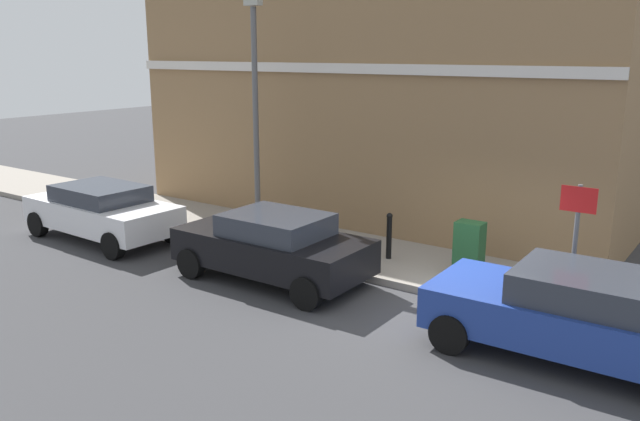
% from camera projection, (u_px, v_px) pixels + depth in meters
% --- Properties ---
extents(ground, '(80.00, 80.00, 0.00)m').
position_uv_depth(ground, '(448.00, 313.00, 11.80)').
color(ground, '#38383A').
extents(sidewalk, '(2.68, 30.00, 0.15)m').
position_uv_depth(sidewalk, '(263.00, 234.00, 16.63)').
color(sidewalk, gray).
rests_on(sidewalk, ground).
extents(corner_building, '(6.76, 13.58, 7.09)m').
position_uv_depth(corner_building, '(396.00, 89.00, 18.80)').
color(corner_building, olive).
rests_on(corner_building, ground).
extents(car_blue, '(2.05, 4.39, 1.44)m').
position_uv_depth(car_blue, '(576.00, 313.00, 9.86)').
color(car_blue, navy).
rests_on(car_blue, ground).
extents(car_black, '(1.95, 4.11, 1.43)m').
position_uv_depth(car_black, '(273.00, 246.00, 13.27)').
color(car_black, black).
rests_on(car_black, ground).
extents(car_white, '(2.02, 4.29, 1.38)m').
position_uv_depth(car_white, '(102.00, 210.00, 16.24)').
color(car_white, silver).
rests_on(car_white, ground).
extents(utility_cabinet, '(0.46, 0.61, 1.15)m').
position_uv_depth(utility_cabinet, '(469.00, 252.00, 13.13)').
color(utility_cabinet, '#1E4C28').
rests_on(utility_cabinet, sidewalk).
extents(bollard_near_cabinet, '(0.14, 0.14, 1.04)m').
position_uv_depth(bollard_near_cabinet, '(389.00, 234.00, 14.28)').
color(bollard_near_cabinet, black).
rests_on(bollard_near_cabinet, sidewalk).
extents(bollard_far_kerb, '(0.14, 0.14, 1.04)m').
position_uv_depth(bollard_far_kerb, '(314.00, 235.00, 14.25)').
color(bollard_far_kerb, black).
rests_on(bollard_far_kerb, sidewalk).
extents(street_sign, '(0.08, 0.60, 2.30)m').
position_uv_depth(street_sign, '(576.00, 230.00, 11.06)').
color(street_sign, '#59595B').
rests_on(street_sign, sidewalk).
extents(lamppost, '(0.20, 0.44, 5.72)m').
position_uv_depth(lamppost, '(255.00, 106.00, 15.90)').
color(lamppost, '#59595B').
rests_on(lamppost, sidewalk).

